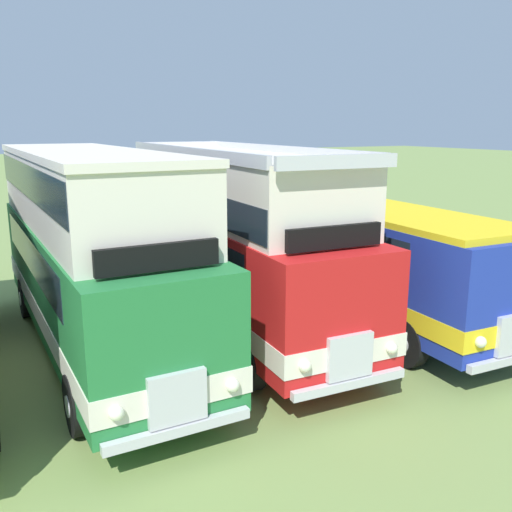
% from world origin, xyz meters
% --- Properties ---
extents(ground_plane, '(200.00, 200.00, 0.00)m').
position_xyz_m(ground_plane, '(0.00, 0.00, 0.00)').
color(ground_plane, '#7A934C').
extents(bus_fourth_in_row, '(2.77, 10.29, 4.49)m').
position_xyz_m(bus_fourth_in_row, '(1.72, 0.39, 2.47)').
color(bus_fourth_in_row, '#237538').
rests_on(bus_fourth_in_row, ground).
extents(bus_fifth_in_row, '(2.87, 10.05, 4.52)m').
position_xyz_m(bus_fifth_in_row, '(5.17, 0.33, 2.36)').
color(bus_fifth_in_row, red).
rests_on(bus_fifth_in_row, ground).
extents(bus_sixth_in_row, '(2.86, 10.05, 2.99)m').
position_xyz_m(bus_sixth_in_row, '(8.61, -0.33, 1.75)').
color(bus_sixth_in_row, '#1E339E').
rests_on(bus_sixth_in_row, ground).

